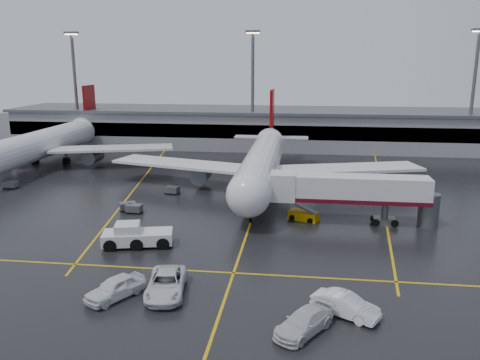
# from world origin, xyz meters

# --- Properties ---
(ground) EXTENTS (220.00, 220.00, 0.00)m
(ground) POSITION_xyz_m (0.00, 0.00, 0.00)
(ground) COLOR black
(ground) RESTS_ON ground
(apron_line_centre) EXTENTS (0.25, 90.00, 0.02)m
(apron_line_centre) POSITION_xyz_m (0.00, 0.00, 0.01)
(apron_line_centre) COLOR gold
(apron_line_centre) RESTS_ON ground
(apron_line_stop) EXTENTS (60.00, 0.25, 0.02)m
(apron_line_stop) POSITION_xyz_m (0.00, -22.00, 0.01)
(apron_line_stop) COLOR gold
(apron_line_stop) RESTS_ON ground
(apron_line_left) EXTENTS (9.99, 69.35, 0.02)m
(apron_line_left) POSITION_xyz_m (-20.00, 10.00, 0.01)
(apron_line_left) COLOR gold
(apron_line_left) RESTS_ON ground
(apron_line_right) EXTENTS (7.57, 69.64, 0.02)m
(apron_line_right) POSITION_xyz_m (18.00, 10.00, 0.01)
(apron_line_right) COLOR gold
(apron_line_right) RESTS_ON ground
(terminal) EXTENTS (122.00, 19.00, 8.60)m
(terminal) POSITION_xyz_m (0.00, 47.93, 4.32)
(terminal) COLOR gray
(terminal) RESTS_ON ground
(light_mast_left) EXTENTS (3.00, 1.20, 25.45)m
(light_mast_left) POSITION_xyz_m (-45.00, 42.00, 14.47)
(light_mast_left) COLOR #595B60
(light_mast_left) RESTS_ON ground
(light_mast_mid) EXTENTS (3.00, 1.20, 25.45)m
(light_mast_mid) POSITION_xyz_m (-5.00, 42.00, 14.47)
(light_mast_mid) COLOR #595B60
(light_mast_mid) RESTS_ON ground
(light_mast_right) EXTENTS (3.00, 1.20, 25.45)m
(light_mast_right) POSITION_xyz_m (40.00, 42.00, 14.47)
(light_mast_right) COLOR #595B60
(light_mast_right) RESTS_ON ground
(main_airliner) EXTENTS (48.80, 45.60, 14.10)m
(main_airliner) POSITION_xyz_m (0.00, 9.70, 4.21)
(main_airliner) COLOR silver
(main_airliner) RESTS_ON ground
(second_airliner) EXTENTS (48.80, 45.60, 14.10)m
(second_airliner) POSITION_xyz_m (-42.00, 21.70, 4.21)
(second_airliner) COLOR silver
(second_airliner) RESTS_ON ground
(jet_bridge) EXTENTS (19.90, 3.40, 6.05)m
(jet_bridge) POSITION_xyz_m (11.87, -6.00, 3.93)
(jet_bridge) COLOR silver
(jet_bridge) RESTS_ON ground
(pushback_tractor) EXTENTS (7.75, 4.56, 2.60)m
(pushback_tractor) POSITION_xyz_m (-11.29, -16.48, 1.03)
(pushback_tractor) COLOR silver
(pushback_tractor) RESTS_ON ground
(belt_loader) EXTENTS (3.94, 2.91, 2.30)m
(belt_loader) POSITION_xyz_m (6.40, -5.43, 0.57)
(belt_loader) COLOR #CA9200
(belt_loader) RESTS_ON ground
(service_van_a) EXTENTS (4.00, 7.00, 1.84)m
(service_van_a) POSITION_xyz_m (-5.03, -26.85, 0.92)
(service_van_a) COLOR silver
(service_van_a) RESTS_ON ground
(service_van_b) EXTENTS (4.96, 5.80, 1.60)m
(service_van_b) POSITION_xyz_m (6.47, -31.38, 0.80)
(service_van_b) COLOR silver
(service_van_b) RESTS_ON ground
(service_van_c) EXTENTS (5.50, 4.22, 1.74)m
(service_van_c) POSITION_xyz_m (9.63, -28.54, 0.87)
(service_van_c) COLOR white
(service_van_c) RESTS_ON ground
(service_van_d) EXTENTS (4.62, 5.68, 1.82)m
(service_van_d) POSITION_xyz_m (-9.01, -28.04, 0.91)
(service_van_d) COLOR white
(service_van_d) RESTS_ON ground
(baggage_cart_a) EXTENTS (2.10, 1.45, 1.12)m
(baggage_cart_a) POSITION_xyz_m (-15.41, -5.36, 0.63)
(baggage_cart_a) COLOR #595B60
(baggage_cart_a) RESTS_ON ground
(baggage_cart_b) EXTENTS (2.37, 2.07, 1.12)m
(baggage_cart_b) POSITION_xyz_m (-16.57, -4.48, 0.63)
(baggage_cart_b) COLOR #595B60
(baggage_cart_b) RESTS_ON ground
(baggage_cart_c) EXTENTS (2.24, 1.72, 1.12)m
(baggage_cart_c) POSITION_xyz_m (-12.98, 4.41, 0.63)
(baggage_cart_c) COLOR #595B60
(baggage_cart_c) RESTS_ON ground
(baggage_cart_e) EXTENTS (2.03, 1.34, 1.12)m
(baggage_cart_e) POSITION_xyz_m (-38.64, 4.33, 0.63)
(baggage_cart_e) COLOR #595B60
(baggage_cart_e) RESTS_ON ground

